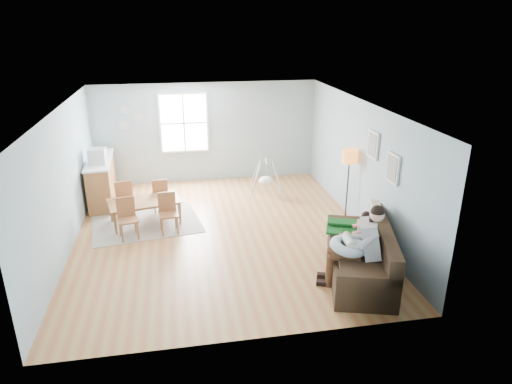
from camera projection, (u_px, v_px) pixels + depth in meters
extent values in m
cube|color=#B0673E|center=(222.00, 235.00, 9.71)|extent=(8.40, 9.40, 0.08)
cube|color=silver|center=(218.00, 90.00, 8.63)|extent=(8.40, 9.40, 0.60)
cube|color=#83A1AB|center=(204.00, 124.00, 13.50)|extent=(8.40, 0.08, 3.90)
cube|color=#83A1AB|center=(265.00, 307.00, 4.93)|extent=(8.40, 0.08, 3.90)
cube|color=#83A1AB|center=(411.00, 162.00, 9.90)|extent=(0.08, 9.40, 3.90)
cube|color=silver|center=(184.00, 123.00, 12.20)|extent=(1.32, 0.06, 1.62)
cube|color=white|center=(184.00, 123.00, 12.17)|extent=(1.20, 0.02, 1.50)
cube|color=silver|center=(184.00, 123.00, 12.16)|extent=(1.20, 0.03, 0.04)
cube|color=silver|center=(184.00, 123.00, 12.16)|extent=(0.04, 0.03, 1.50)
cube|color=silver|center=(393.00, 168.00, 8.18)|extent=(0.04, 0.44, 0.54)
cube|color=slate|center=(392.00, 168.00, 8.18)|extent=(0.01, 0.36, 0.46)
cube|color=silver|center=(373.00, 145.00, 8.94)|extent=(0.04, 0.44, 0.54)
cube|color=slate|center=(372.00, 145.00, 8.94)|extent=(0.01, 0.36, 0.46)
cylinder|color=#8D9CA9|center=(125.00, 110.00, 11.81)|extent=(0.24, 0.02, 0.24)
cylinder|color=#8D9CA9|center=(139.00, 117.00, 11.94)|extent=(0.26, 0.02, 0.26)
cylinder|color=#8D9CA9|center=(124.00, 125.00, 11.94)|extent=(0.28, 0.02, 0.28)
cube|color=black|center=(359.00, 263.00, 8.03)|extent=(1.58, 2.49, 0.46)
cube|color=black|center=(384.00, 241.00, 7.83)|extent=(0.84, 2.28, 0.47)
cube|color=black|center=(368.00, 279.00, 6.95)|extent=(1.01, 0.48, 0.18)
cube|color=black|center=(355.00, 222.00, 8.89)|extent=(1.01, 0.48, 0.18)
cube|color=#12501D|center=(355.00, 226.00, 8.62)|extent=(1.29, 1.17, 0.04)
cube|color=tan|center=(375.00, 219.00, 8.35)|extent=(0.30, 0.56, 0.54)
cube|color=#99999C|center=(371.00, 239.00, 7.47)|extent=(0.52, 0.58, 0.64)
sphere|color=#E4A88B|center=(377.00, 215.00, 7.30)|extent=(0.24, 0.24, 0.24)
sphere|color=black|center=(377.00, 212.00, 7.29)|extent=(0.23, 0.23, 0.23)
cylinder|color=#3B2715|center=(345.00, 256.00, 7.53)|extent=(0.52, 0.34, 0.17)
cylinder|color=#3B2715|center=(345.00, 250.00, 7.75)|extent=(0.52, 0.34, 0.17)
cylinder|color=#3B2715|center=(330.00, 271.00, 7.68)|extent=(0.14, 0.14, 0.57)
cylinder|color=#3B2715|center=(330.00, 264.00, 7.90)|extent=(0.14, 0.14, 0.57)
cube|color=black|center=(324.00, 283.00, 7.78)|extent=(0.28, 0.19, 0.08)
cube|color=black|center=(324.00, 276.00, 8.00)|extent=(0.28, 0.19, 0.08)
torus|color=silver|center=(348.00, 246.00, 7.57)|extent=(0.80, 0.79, 0.25)
cylinder|color=silver|center=(349.00, 241.00, 7.54)|extent=(0.16, 0.34, 0.15)
sphere|color=#E4A88B|center=(346.00, 235.00, 7.71)|extent=(0.12, 0.12, 0.12)
cube|color=white|center=(363.00, 231.00, 8.03)|extent=(0.33, 0.35, 0.38)
sphere|color=#E4A88B|center=(366.00, 218.00, 7.93)|extent=(0.18, 0.18, 0.18)
sphere|color=black|center=(366.00, 216.00, 7.92)|extent=(0.18, 0.18, 0.18)
cylinder|color=#D43479|center=(348.00, 240.00, 8.08)|extent=(0.33, 0.21, 0.09)
cylinder|color=#D43479|center=(348.00, 237.00, 8.21)|extent=(0.33, 0.21, 0.09)
cylinder|color=#D43479|center=(339.00, 248.00, 8.17)|extent=(0.08, 0.08, 0.32)
cylinder|color=#D43479|center=(339.00, 245.00, 8.31)|extent=(0.08, 0.08, 0.32)
cylinder|color=black|center=(345.00, 220.00, 10.27)|extent=(0.29, 0.29, 0.03)
cylinder|color=black|center=(347.00, 190.00, 10.02)|extent=(0.03, 0.03, 1.46)
cylinder|color=orange|center=(350.00, 156.00, 9.74)|extent=(0.33, 0.33, 0.29)
cube|color=silver|center=(389.00, 270.00, 7.83)|extent=(0.45, 0.41, 0.45)
cube|color=black|center=(379.00, 272.00, 7.78)|extent=(0.07, 0.30, 0.36)
cube|color=gray|center=(147.00, 223.00, 10.14)|extent=(2.54, 2.08, 0.01)
imported|color=brown|center=(146.00, 212.00, 10.05)|extent=(1.68, 1.18, 0.54)
cube|color=#905B31|center=(128.00, 220.00, 9.30)|extent=(0.46, 0.46, 0.04)
cube|color=#905B31|center=(126.00, 207.00, 9.37)|extent=(0.37, 0.12, 0.42)
cylinder|color=#905B31|center=(122.00, 234.00, 9.19)|extent=(0.04, 0.04, 0.42)
cylinder|color=#905B31|center=(138.00, 231.00, 9.30)|extent=(0.04, 0.04, 0.42)
cylinder|color=#905B31|center=(120.00, 228.00, 9.46)|extent=(0.04, 0.04, 0.42)
cylinder|color=#905B31|center=(135.00, 225.00, 9.57)|extent=(0.04, 0.04, 0.42)
cube|color=#905B31|center=(168.00, 215.00, 9.56)|extent=(0.43, 0.43, 0.04)
cube|color=#905B31|center=(167.00, 201.00, 9.63)|extent=(0.37, 0.08, 0.43)
cylinder|color=#905B31|center=(162.00, 228.00, 9.45)|extent=(0.04, 0.04, 0.42)
cylinder|color=#905B31|center=(178.00, 226.00, 9.53)|extent=(0.04, 0.04, 0.42)
cylinder|color=#905B31|center=(161.00, 222.00, 9.73)|extent=(0.04, 0.04, 0.42)
cylinder|color=#905B31|center=(176.00, 220.00, 9.82)|extent=(0.04, 0.04, 0.42)
cube|color=#905B31|center=(123.00, 198.00, 10.43)|extent=(0.49, 0.49, 0.04)
cube|color=#905B31|center=(124.00, 191.00, 10.20)|extent=(0.37, 0.14, 0.43)
cylinder|color=#905B31|center=(130.00, 203.00, 10.71)|extent=(0.04, 0.04, 0.43)
cylinder|color=#905B31|center=(116.00, 205.00, 10.58)|extent=(0.04, 0.04, 0.43)
cylinder|color=#905B31|center=(133.00, 208.00, 10.44)|extent=(0.04, 0.04, 0.43)
cylinder|color=#905B31|center=(118.00, 210.00, 10.31)|extent=(0.04, 0.04, 0.43)
cube|color=#905B31|center=(160.00, 195.00, 10.70)|extent=(0.42, 0.42, 0.04)
cube|color=#905B31|center=(160.00, 188.00, 10.47)|extent=(0.36, 0.09, 0.41)
cylinder|color=#905B31|center=(166.00, 199.00, 10.95)|extent=(0.04, 0.04, 0.40)
cylinder|color=#905B31|center=(153.00, 201.00, 10.86)|extent=(0.04, 0.04, 0.40)
cylinder|color=#905B31|center=(168.00, 204.00, 10.68)|extent=(0.04, 0.04, 0.40)
cylinder|color=#905B31|center=(155.00, 206.00, 10.59)|extent=(0.04, 0.04, 0.40)
cube|color=brown|center=(102.00, 181.00, 11.20)|extent=(0.63, 1.93, 1.06)
cube|color=silver|center=(99.00, 160.00, 11.01)|extent=(0.67, 1.98, 0.04)
cube|color=#BABAC0|center=(98.00, 156.00, 10.60)|extent=(0.39, 0.37, 0.36)
cube|color=black|center=(90.00, 156.00, 10.58)|extent=(0.03, 0.29, 0.25)
cylinder|color=#BABAC0|center=(266.00, 161.00, 11.45)|extent=(0.12, 0.52, 0.04)
ellipsoid|color=silver|center=(266.00, 181.00, 11.63)|extent=(0.37, 0.37, 0.23)
cylinder|color=#BABAC0|center=(266.00, 171.00, 11.54)|extent=(0.01, 0.01, 0.41)
cylinder|color=#BABAC0|center=(255.00, 182.00, 11.33)|extent=(0.36, 0.29, 0.91)
cylinder|color=#BABAC0|center=(278.00, 182.00, 11.34)|extent=(0.27, 0.38, 0.91)
cylinder|color=#BABAC0|center=(255.00, 174.00, 11.87)|extent=(0.27, 0.38, 0.91)
cylinder|color=#BABAC0|center=(277.00, 174.00, 11.88)|extent=(0.36, 0.29, 0.91)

